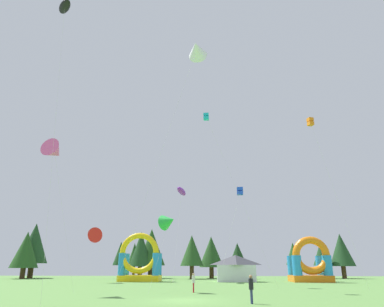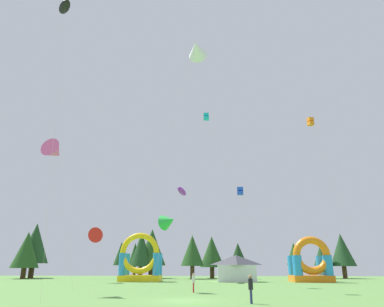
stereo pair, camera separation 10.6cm
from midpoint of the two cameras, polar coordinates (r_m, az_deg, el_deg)
The scene contains 27 objects.
ground_plane at distance 27.02m, azimuth -1.05°, elevation -22.90°, with size 120.00×120.00×0.00m, color #5B8C42.
kite_red_delta at distance 57.46m, azimuth -15.07°, elevation -12.56°, with size 2.67×2.65×8.42m.
kite_blue_box at distance 46.00m, azimuth 7.93°, elevation -6.12°, with size 3.47×0.83×12.07m.
kite_white_delta at distance 45.28m, azimuth 0.84°, elevation 16.63°, with size 10.14×2.84×29.38m.
kite_green_delta at distance 35.88m, azimuth -3.75°, elevation -10.96°, with size 2.62×3.17×7.56m.
kite_purple_parafoil at distance 58.63m, azimuth -1.62°, elevation -6.19°, with size 1.91×6.40×14.99m.
kite_black_parafoil at distance 38.01m, azimuth -20.02°, elevation 21.52°, with size 4.04×4.83×26.33m.
kite_pink_delta at distance 39.51m, azimuth -21.45°, elevation 0.31°, with size 5.00×2.60×15.08m.
kite_orange_box at distance 40.95m, azimuth 18.89°, elevation 4.83°, with size 4.75×1.88×18.02m.
kite_cyan_box at distance 43.36m, azimuth 2.47°, elevation 5.91°, with size 7.66×0.74×20.33m.
person_midfield at distance 34.71m, azimuth 0.33°, elevation -20.07°, with size 0.34×0.34×1.73m.
person_far_side at distance 25.10m, azimuth 9.69°, elevation -20.62°, with size 0.35×0.35×1.80m.
inflatable_orange_dome at distance 57.98m, azimuth -8.41°, elevation -17.34°, with size 6.40×3.84×7.32m.
inflatable_blue_arch at distance 58.68m, azimuth 18.89°, elevation -16.93°, with size 5.87×4.93×6.63m.
festival_tent at distance 57.01m, azimuth 7.30°, elevation -18.10°, with size 5.78×3.52×3.93m.
tree_row_0 at distance 79.09m, azimuth -24.23°, elevation -13.23°, with size 5.76×5.76×10.58m.
tree_row_1 at distance 76.22m, azimuth -25.36°, elevation -14.01°, with size 5.16×5.16×8.64m.
tree_row_2 at distance 70.47m, azimuth -11.44°, elevation -15.74°, with size 2.82×2.82×6.74m.
tree_row_3 at distance 73.58m, azimuth -9.26°, elevation -16.01°, with size 2.76×2.76×6.73m.
tree_row_4 at distance 70.34m, azimuth -8.23°, elevation -15.20°, with size 4.32×4.32×8.62m.
tree_row_5 at distance 71.69m, azimuth -6.53°, elevation -14.97°, with size 5.54×5.54×9.31m.
tree_row_6 at distance 67.98m, azimuth 0.10°, elevation -15.58°, with size 4.33×4.33×7.87m.
tree_row_7 at distance 71.32m, azimuth 3.29°, elevation -15.74°, with size 4.74×4.74×7.88m.
tree_row_8 at distance 69.07m, azimuth 7.59°, elevation -16.17°, with size 3.67×3.67×6.46m.
tree_row_9 at distance 71.74m, azimuth 16.36°, elevation -15.47°, with size 2.97×2.97×6.53m.
tree_row_10 at distance 74.75m, azimuth 20.56°, elevation -15.01°, with size 3.54×3.54×7.00m.
tree_row_11 at distance 76.27m, azimuth 23.31°, elevation -14.26°, with size 4.72×4.72×8.37m.
Camera 2 is at (2.10, -26.83, 2.42)m, focal length 32.66 mm.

